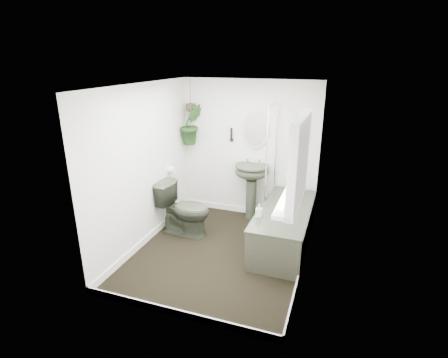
% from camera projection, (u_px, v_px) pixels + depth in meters
% --- Properties ---
extents(floor, '(2.30, 2.80, 0.02)m').
position_uv_depth(floor, '(221.00, 252.00, 4.97)').
color(floor, black).
rests_on(floor, ground).
extents(ceiling, '(2.30, 2.80, 0.02)m').
position_uv_depth(ceiling, '(220.00, 84.00, 4.20)').
color(ceiling, white).
rests_on(ceiling, ground).
extents(wall_back, '(2.30, 0.02, 2.30)m').
position_uv_depth(wall_back, '(249.00, 150.00, 5.84)').
color(wall_back, white).
rests_on(wall_back, ground).
extents(wall_front, '(2.30, 0.02, 2.30)m').
position_uv_depth(wall_front, '(170.00, 220.00, 3.33)').
color(wall_front, white).
rests_on(wall_front, ground).
extents(wall_left, '(0.02, 2.80, 2.30)m').
position_uv_depth(wall_left, '(143.00, 167.00, 4.95)').
color(wall_left, white).
rests_on(wall_left, ground).
extents(wall_right, '(0.02, 2.80, 2.30)m').
position_uv_depth(wall_right, '(310.00, 186.00, 4.22)').
color(wall_right, white).
rests_on(wall_right, ground).
extents(skirting, '(2.30, 2.80, 0.10)m').
position_uv_depth(skirting, '(221.00, 249.00, 4.95)').
color(skirting, white).
rests_on(skirting, floor).
extents(bathtub, '(0.72, 1.72, 0.58)m').
position_uv_depth(bathtub, '(284.00, 227.00, 5.07)').
color(bathtub, '#313829').
rests_on(bathtub, floor).
extents(bath_screen, '(0.04, 0.72, 1.40)m').
position_uv_depth(bath_screen, '(272.00, 151.00, 5.27)').
color(bath_screen, silver).
rests_on(bath_screen, bathtub).
extents(shower_box, '(0.20, 0.10, 0.35)m').
position_uv_depth(shower_box, '(298.00, 130.00, 5.39)').
color(shower_box, white).
rests_on(shower_box, wall_back).
extents(oval_mirror, '(0.46, 0.03, 0.62)m').
position_uv_depth(oval_mirror, '(255.00, 130.00, 5.65)').
color(oval_mirror, '#C8B596').
rests_on(oval_mirror, wall_back).
extents(wall_sconce, '(0.04, 0.04, 0.22)m').
position_uv_depth(wall_sconce, '(231.00, 134.00, 5.80)').
color(wall_sconce, black).
rests_on(wall_sconce, wall_back).
extents(toilet_roll_holder, '(0.11, 0.11, 0.11)m').
position_uv_depth(toilet_roll_holder, '(171.00, 170.00, 5.63)').
color(toilet_roll_holder, white).
rests_on(toilet_roll_holder, wall_left).
extents(window_recess, '(0.08, 1.00, 0.90)m').
position_uv_depth(window_recess, '(299.00, 161.00, 3.45)').
color(window_recess, white).
rests_on(window_recess, wall_right).
extents(window_sill, '(0.18, 1.00, 0.04)m').
position_uv_depth(window_sill, '(290.00, 199.00, 3.62)').
color(window_sill, white).
rests_on(window_sill, wall_right).
extents(window_blinds, '(0.01, 0.86, 0.76)m').
position_uv_depth(window_blinds, '(295.00, 161.00, 3.47)').
color(window_blinds, white).
rests_on(window_blinds, wall_right).
extents(toilet, '(0.83, 0.50, 0.82)m').
position_uv_depth(toilet, '(185.00, 209.00, 5.37)').
color(toilet, '#313829').
rests_on(toilet, floor).
extents(pedestal_sink, '(0.65, 0.59, 0.95)m').
position_uv_depth(pedestal_sink, '(251.00, 192.00, 5.87)').
color(pedestal_sink, '#313829').
rests_on(pedestal_sink, floor).
extents(sill_plant, '(0.21, 0.18, 0.22)m').
position_uv_depth(sill_plant, '(298.00, 179.00, 3.83)').
color(sill_plant, black).
rests_on(sill_plant, window_sill).
extents(hanging_plant, '(0.48, 0.47, 0.68)m').
position_uv_depth(hanging_plant, '(191.00, 124.00, 5.87)').
color(hanging_plant, black).
rests_on(hanging_plant, ceiling).
extents(soap_bottle, '(0.08, 0.08, 0.18)m').
position_uv_depth(soap_bottle, '(259.00, 211.00, 4.69)').
color(soap_bottle, black).
rests_on(soap_bottle, bathtub).
extents(hanging_pot, '(0.16, 0.16, 0.12)m').
position_uv_depth(hanging_pot, '(191.00, 107.00, 5.77)').
color(hanging_pot, '#36251B').
rests_on(hanging_pot, ceiling).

